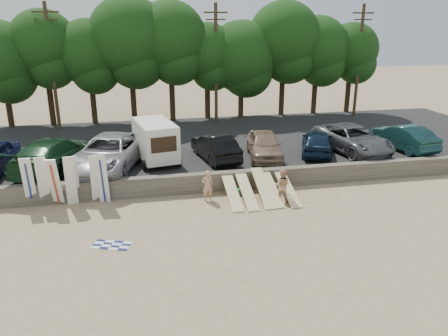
{
  "coord_description": "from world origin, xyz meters",
  "views": [
    {
      "loc": [
        -4.37,
        -17.88,
        8.46
      ],
      "look_at": [
        -0.05,
        3.0,
        1.22
      ],
      "focal_mm": 35.0,
      "sensor_mm": 36.0,
      "label": 1
    }
  ],
  "objects": [
    {
      "name": "beach_towel",
      "position": [
        -5.63,
        -1.91,
        0.01
      ],
      "size": [
        1.93,
        1.93,
        0.0
      ],
      "primitive_type": "plane",
      "rotation": [
        0.0,
        0.0,
        -0.35
      ],
      "color": "white",
      "rests_on": "ground"
    },
    {
      "name": "box_trailer",
      "position": [
        -3.35,
        6.32,
        2.02
      ],
      "size": [
        2.67,
        3.99,
        2.36
      ],
      "rotation": [
        0.0,
        0.0,
        0.2
      ],
      "color": "silver",
      "rests_on": "parking_lot"
    },
    {
      "name": "surfboard_low_0",
      "position": [
        0.04,
        1.48,
        0.48
      ],
      "size": [
        0.56,
        2.88,
        0.96
      ],
      "primitive_type": "cube",
      "rotation": [
        0.3,
        0.0,
        0.0
      ],
      "color": "beige",
      "rests_on": "ground"
    },
    {
      "name": "car_6",
      "position": [
        8.69,
        6.06,
        1.51
      ],
      "size": [
        3.7,
        6.21,
        1.62
      ],
      "primitive_type": "imported",
      "rotation": [
        0.0,
        0.0,
        0.18
      ],
      "color": "#4E4F53",
      "rests_on": "parking_lot"
    },
    {
      "name": "utility_poles",
      "position": [
        2.0,
        16.0,
        5.43
      ],
      "size": [
        25.8,
        0.26,
        9.0
      ],
      "color": "#473321",
      "rests_on": "parking_lot"
    },
    {
      "name": "surfboard_low_3",
      "position": [
        2.05,
        1.52,
        0.5
      ],
      "size": [
        0.56,
        2.87,
        1.01
      ],
      "primitive_type": "cube",
      "rotation": [
        0.32,
        0.0,
        0.0
      ],
      "color": "beige",
      "rests_on": "ground"
    },
    {
      "name": "surfboard_upright_0",
      "position": [
        -9.45,
        2.62,
        1.27
      ],
      "size": [
        0.56,
        0.68,
        2.55
      ],
      "primitive_type": "cube",
      "rotation": [
        0.22,
        0.0,
        0.1
      ],
      "color": "white",
      "rests_on": "ground"
    },
    {
      "name": "surfboard_low_4",
      "position": [
        2.87,
        1.4,
        0.47
      ],
      "size": [
        0.56,
        2.89,
        0.94
      ],
      "primitive_type": "cube",
      "rotation": [
        0.29,
        0.0,
        0.0
      ],
      "color": "beige",
      "rests_on": "ground"
    },
    {
      "name": "cooler",
      "position": [
        0.43,
        2.18,
        0.16
      ],
      "size": [
        0.38,
        0.31,
        0.32
      ],
      "primitive_type": "cube",
      "rotation": [
        0.0,
        0.0,
        0.02
      ],
      "color": "green",
      "rests_on": "ground"
    },
    {
      "name": "car_1",
      "position": [
        -8.79,
        6.06,
        1.59
      ],
      "size": [
        4.57,
        6.63,
        1.78
      ],
      "primitive_type": "imported",
      "rotation": [
        0.0,
        0.0,
        2.77
      ],
      "color": "#12341A",
      "rests_on": "parking_lot"
    },
    {
      "name": "ground",
      "position": [
        0.0,
        0.0,
        0.0
      ],
      "size": [
        120.0,
        120.0,
        0.0
      ],
      "primitive_type": "plane",
      "color": "tan",
      "rests_on": "ground"
    },
    {
      "name": "surfboard_upright_2",
      "position": [
        -8.27,
        2.44,
        1.25
      ],
      "size": [
        0.56,
        0.87,
        2.5
      ],
      "primitive_type": "cube",
      "rotation": [
        0.3,
        0.0,
        -0.08
      ],
      "color": "white",
      "rests_on": "ground"
    },
    {
      "name": "parking_lot",
      "position": [
        0.0,
        10.5,
        0.35
      ],
      "size": [
        44.0,
        14.5,
        0.7
      ],
      "primitive_type": "cube",
      "color": "#282828",
      "rests_on": "ground"
    },
    {
      "name": "beachgoer_b",
      "position": [
        2.42,
        1.0,
        0.82
      ],
      "size": [
        1.0,
        0.93,
        1.64
      ],
      "primitive_type": "imported",
      "rotation": [
        0.0,
        0.0,
        2.64
      ],
      "color": "tan",
      "rests_on": "ground"
    },
    {
      "name": "car_4",
      "position": [
        2.98,
        5.92,
        1.48
      ],
      "size": [
        2.58,
        4.82,
        1.56
      ],
      "primitive_type": "imported",
      "rotation": [
        0.0,
        0.0,
        -0.17
      ],
      "color": "#91755C",
      "rests_on": "parking_lot"
    },
    {
      "name": "car_5",
      "position": [
        6.34,
        6.03,
        1.45
      ],
      "size": [
        3.27,
        4.72,
        1.49
      ],
      "primitive_type": "imported",
      "rotation": [
        0.0,
        0.0,
        2.76
      ],
      "color": "black",
      "rests_on": "parking_lot"
    },
    {
      "name": "treeline",
      "position": [
        -0.3,
        17.53,
        6.47
      ],
      "size": [
        32.86,
        6.32,
        9.61
      ],
      "color": "#382616",
      "rests_on": "parking_lot"
    },
    {
      "name": "beachgoer_a",
      "position": [
        -1.13,
        1.81,
        0.77
      ],
      "size": [
        0.59,
        0.42,
        1.55
      ],
      "primitive_type": "imported",
      "rotation": [
        0.0,
        0.0,
        3.22
      ],
      "color": "tan",
      "rests_on": "ground"
    },
    {
      "name": "surfboard_upright_3",
      "position": [
        -7.55,
        2.43,
        1.28
      ],
      "size": [
        0.6,
        0.69,
        2.55
      ],
      "primitive_type": "cube",
      "rotation": [
        0.21,
        0.0,
        0.17
      ],
      "color": "white",
      "rests_on": "ground"
    },
    {
      "name": "car_3",
      "position": [
        0.08,
        6.14,
        1.45
      ],
      "size": [
        2.36,
        4.78,
        1.51
      ],
      "primitive_type": "imported",
      "rotation": [
        0.0,
        0.0,
        3.32
      ],
      "color": "black",
      "rests_on": "parking_lot"
    },
    {
      "name": "gear_bag",
      "position": [
        0.36,
        2.13,
        0.11
      ],
      "size": [
        0.3,
        0.26,
        0.22
      ],
      "primitive_type": "cube",
      "rotation": [
        0.0,
        0.0,
        0.02
      ],
      "color": "orange",
      "rests_on": "ground"
    },
    {
      "name": "surfboard_upright_4",
      "position": [
        -7.46,
        2.63,
        1.26
      ],
      "size": [
        0.59,
        0.81,
        2.52
      ],
      "primitive_type": "cube",
      "rotation": [
        0.27,
        0.0,
        0.12
      ],
      "color": "white",
      "rests_on": "ground"
    },
    {
      "name": "surfboard_upright_1",
      "position": [
        -8.81,
        2.61,
        1.28
      ],
      "size": [
        0.57,
        0.67,
        2.55
      ],
      "primitive_type": "cube",
      "rotation": [
        0.22,
        0.0,
        0.11
      ],
      "color": "white",
      "rests_on": "ground"
    },
    {
      "name": "surfboard_low_1",
      "position": [
        0.76,
        1.43,
        0.5
      ],
      "size": [
        0.56,
        2.88,
        0.99
      ],
      "primitive_type": "cube",
      "rotation": [
        0.31,
        0.0,
        0.0
      ],
      "color": "beige",
      "rests_on": "ground"
    },
    {
      "name": "surfboard_upright_6",
      "position": [
        -6.1,
        2.42,
        1.28
      ],
      "size": [
        0.55,
        0.63,
        2.56
      ],
      "primitive_type": "cube",
      "rotation": [
        0.21,
        0.0,
        -0.09
      ],
      "color": "white",
      "rests_on": "ground"
    },
    {
      "name": "car_2",
      "position": [
        -5.92,
        5.73,
        1.6
      ],
      "size": [
        4.81,
        7.08,
        1.8
      ],
      "primitive_type": "imported",
      "rotation": [
        0.0,
        0.0,
        -0.31
      ],
      "color": "#9C9BA0",
      "rests_on": "parking_lot"
    },
    {
      "name": "car_7",
      "position": [
        12.06,
        5.89,
        1.48
      ],
      "size": [
        2.42,
        4.97,
        1.57
      ],
      "primitive_type": "imported",
      "rotation": [
        0.0,
        0.0,
        3.31
      ],
      "color": "#153938",
      "rests_on": "parking_lot"
    },
    {
      "name": "surfboard_low_2",
      "position": [
        1.6,
        1.43,
        0.59
      ],
      "size": [
        0.56,
        2.81,
        1.19
      ],
      "primitive_type": "cube",
      "rotation": [
        0.38,
        0.0,
        0.0
      ],
      "color": "beige",
      "rests_on": "ground"
    },
    {
      "name": "seawall",
      "position": [
        0.0,
        3.0,
        0.5
      ],
      "size": [
        44.0,
        0.5,
        1.0
      ],
      "primitive_type": "cube",
      "color": "#6B6356",
      "rests_on": "ground"
    },
    {
      "name": "surfboard_upright_5",
      "position": [
        -6.4,
        2.49,
        1.26
      ],
      "size": [
        0.58,
        0.78,
        2.53
      ],
      "primitive_type": "cube",
      "rotation": [
        0.26,
        0.0,
        0.12
      ],
      "color": "white",
      "rests_on": "ground"
    }
  ]
}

